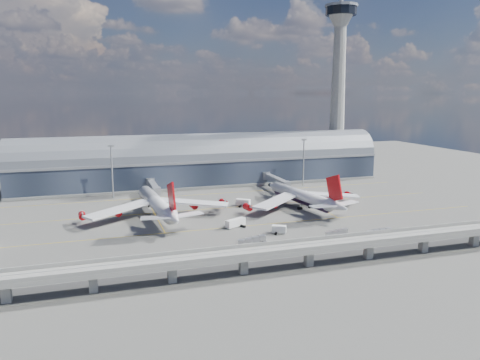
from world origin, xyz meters
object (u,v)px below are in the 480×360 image
object	(u,v)px
cargo_train_0	(252,240)
airliner_right	(303,197)
floodlight_mast_left	(112,170)
control_tower	(338,90)
floodlight_mast_right	(304,161)
cargo_train_2	(337,233)
service_truck_5	(243,203)
airliner_left	(158,204)
cargo_train_1	(379,232)
service_truck_4	(307,195)
service_truck_1	(279,229)
service_truck_3	(333,204)
service_truck_2	(235,223)

from	to	relation	value
cargo_train_0	airliner_right	bearing A→B (deg)	-26.46
floodlight_mast_left	airliner_right	world-z (taller)	floodlight_mast_left
control_tower	airliner_right	bearing A→B (deg)	-127.61
floodlight_mast_right	cargo_train_2	world-z (taller)	floodlight_mast_right
service_truck_5	airliner_left	bearing A→B (deg)	141.26
cargo_train_1	service_truck_4	bearing A→B (deg)	5.56
cargo_train_2	floodlight_mast_right	bearing A→B (deg)	-3.09
floodlight_mast_left	service_truck_1	bearing A→B (deg)	-55.19
floodlight_mast_left	airliner_left	size ratio (longest dim) A/B	0.40
service_truck_4	service_truck_5	bearing A→B (deg)	-178.78
service_truck_3	airliner_left	bearing A→B (deg)	-173.44
floodlight_mast_right	airliner_left	bearing A→B (deg)	-153.25
airliner_right	cargo_train_2	distance (m)	41.09
airliner_right	service_truck_1	bearing A→B (deg)	-136.14
service_truck_1	cargo_train_0	xyz separation A→B (m)	(-12.98, -7.82, -0.47)
cargo_train_0	control_tower	bearing A→B (deg)	-23.07
floodlight_mast_left	service_truck_5	xyz separation A→B (m)	(54.46, -34.27, -12.05)
airliner_left	service_truck_3	bearing A→B (deg)	-9.08
airliner_right	cargo_train_1	bearing A→B (deg)	-87.40
airliner_left	cargo_train_0	world-z (taller)	airliner_left
airliner_left	cargo_train_0	xyz separation A→B (m)	(25.48, -42.92, -4.58)
service_truck_4	cargo_train_1	xyz separation A→B (m)	(-1.35, -62.42, -0.52)
floodlight_mast_right	service_truck_3	size ratio (longest dim) A/B	4.32
floodlight_mast_left	service_truck_2	xyz separation A→B (m)	(41.45, -65.18, -12.03)
floodlight_mast_right	service_truck_5	bearing A→B (deg)	-143.04
control_tower	service_truck_2	distance (m)	141.20
service_truck_4	cargo_train_1	distance (m)	62.44
floodlight_mast_right	cargo_train_1	bearing A→B (deg)	-97.80
airliner_right	cargo_train_2	xyz separation A→B (m)	(-5.78, -40.49, -3.95)
airliner_left	service_truck_5	world-z (taller)	airliner_left
service_truck_3	service_truck_4	size ratio (longest dim) A/B	1.12
cargo_train_1	cargo_train_2	bearing A→B (deg)	81.81
service_truck_3	cargo_train_2	world-z (taller)	service_truck_3
control_tower	cargo_train_2	bearing A→B (deg)	-118.67
service_truck_5	cargo_train_2	xyz separation A→B (m)	(18.35, -51.45, -0.69)
service_truck_4	control_tower	bearing A→B (deg)	40.08
service_truck_3	cargo_train_0	size ratio (longest dim) A/B	0.52
service_truck_1	control_tower	bearing A→B (deg)	-9.05
service_truck_1	service_truck_3	xyz separation A→B (m)	(37.82, 29.23, -0.07)
airliner_right	service_truck_3	bearing A→B (deg)	-22.63
service_truck_3	cargo_train_1	size ratio (longest dim) A/B	0.54
service_truck_3	cargo_train_0	world-z (taller)	service_truck_3
floodlight_mast_left	floodlight_mast_right	distance (m)	100.00
control_tower	airliner_left	distance (m)	146.19
floodlight_mast_right	cargo_train_0	distance (m)	104.63
service_truck_2	floodlight_mast_left	bearing A→B (deg)	6.39
cargo_train_0	service_truck_2	bearing A→B (deg)	15.34
airliner_right	service_truck_4	size ratio (longest dim) A/B	11.03
cargo_train_1	airliner_right	bearing A→B (deg)	18.39
floodlight_mast_right	service_truck_5	world-z (taller)	floodlight_mast_right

